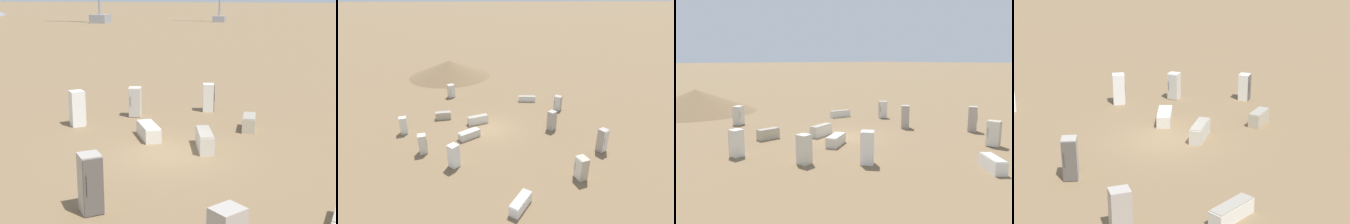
{
  "view_description": "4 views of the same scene",
  "coord_description": "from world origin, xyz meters",
  "views": [
    {
      "loc": [
        5.12,
        -17.11,
        6.19
      ],
      "look_at": [
        -0.3,
        1.11,
        1.48
      ],
      "focal_mm": 50.0,
      "sensor_mm": 36.0,
      "label": 1
    },
    {
      "loc": [
        -21.49,
        0.93,
        11.34
      ],
      "look_at": [
        -0.7,
        -1.37,
        1.95
      ],
      "focal_mm": 28.0,
      "sensor_mm": 36.0,
      "label": 2
    },
    {
      "loc": [
        -17.48,
        14.07,
        5.38
      ],
      "look_at": [
        -0.75,
        0.69,
        1.92
      ],
      "focal_mm": 35.0,
      "sensor_mm": 36.0,
      "label": 3
    },
    {
      "loc": [
        15.17,
        -20.09,
        10.37
      ],
      "look_at": [
        0.44,
        0.82,
        1.28
      ],
      "focal_mm": 60.0,
      "sensor_mm": 36.0,
      "label": 4
    }
  ],
  "objects": [
    {
      "name": "ground_plane",
      "position": [
        0.0,
        0.0,
        0.0
      ],
      "size": [
        1000.0,
        1000.0,
        0.0
      ],
      "primitive_type": "plane",
      "color": "brown"
    },
    {
      "name": "discarded_fridge_0",
      "position": [
        2.7,
        4.54,
        0.36
      ],
      "size": [
        0.7,
        1.52,
        0.72
      ],
      "rotation": [
        0.0,
        0.0,
        0.09
      ],
      "color": "#B2A88E",
      "rests_on": "ground_plane"
    },
    {
      "name": "discarded_fridge_1",
      "position": [
        3.64,
        -7.41,
        0.78
      ],
      "size": [
        0.94,
        0.95,
        1.55
      ],
      "rotation": [
        0.0,
        0.0,
        0.95
      ],
      "color": "#A89E93",
      "rests_on": "ground_plane"
    },
    {
      "name": "discarded_fridge_2",
      "position": [
        0.08,
        7.7,
        0.77
      ],
      "size": [
        0.74,
        0.73,
        1.54
      ],
      "rotation": [
        0.0,
        0.0,
        4.95
      ],
      "color": "silver",
      "rests_on": "ground_plane"
    },
    {
      "name": "discarded_fridge_3",
      "position": [
        -3.4,
        5.45,
        0.78
      ],
      "size": [
        0.73,
        0.73,
        1.56
      ],
      "rotation": [
        0.0,
        0.0,
        3.37
      ],
      "color": "beige",
      "rests_on": "ground_plane"
    },
    {
      "name": "discarded_fridge_4",
      "position": [
        -1.44,
        1.91,
        0.32
      ],
      "size": [
        1.61,
        1.96,
        0.65
      ],
      "rotation": [
        0.0,
        0.0,
        0.57
      ],
      "color": "beige",
      "rests_on": "ground_plane"
    },
    {
      "name": "discarded_fridge_5",
      "position": [
        1.28,
        1.13,
        0.38
      ],
      "size": [
        1.18,
        2.02,
        0.77
      ],
      "rotation": [
        0.0,
        0.0,
        0.33
      ],
      "color": "beige",
      "rests_on": "ground_plane"
    },
    {
      "name": "discarded_fridge_10",
      "position": [
        -0.66,
        -5.57,
        0.9
      ],
      "size": [
        0.92,
        0.93,
        1.79
      ],
      "rotation": [
        0.0,
        0.0,
        3.86
      ],
      "color": "#A89E93",
      "rests_on": "ground_plane"
    },
    {
      "name": "discarded_fridge_11",
      "position": [
        6.44,
        -4.61,
        0.31
      ],
      "size": [
        0.86,
        1.97,
        0.62
      ],
      "rotation": [
        0.0,
        0.0,
        3.0
      ],
      "color": "silver",
      "rests_on": "ground_plane"
    },
    {
      "name": "discarded_fridge_12",
      "position": [
        -5.46,
        2.91,
        0.87
      ],
      "size": [
        0.92,
        0.92,
        1.75
      ],
      "rotation": [
        0.0,
        0.0,
        5.47
      ],
      "color": "white",
      "rests_on": "ground_plane"
    }
  ]
}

